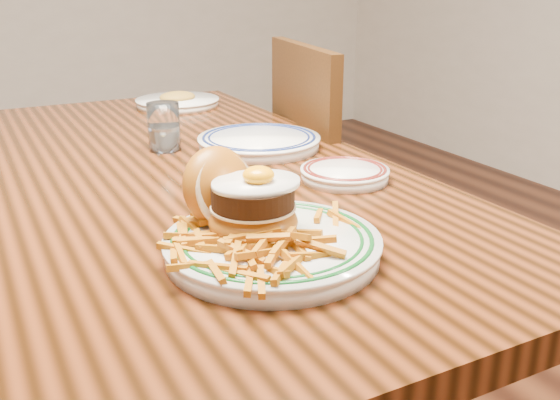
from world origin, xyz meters
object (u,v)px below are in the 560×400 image
chair_right (343,202)px  main_plate (263,227)px  side_plate (345,173)px  table (177,208)px

chair_right → main_plate: (-0.58, -0.67, 0.28)m
chair_right → side_plate: chair_right is taller
chair_right → side_plate: bearing=65.8°
main_plate → table: bearing=67.9°
main_plate → side_plate: (0.29, 0.23, -0.03)m
table → chair_right: (0.56, 0.21, -0.15)m
main_plate → side_plate: 0.37m
chair_right → side_plate: (-0.29, -0.44, 0.25)m
table → side_plate: (0.27, -0.23, 0.10)m
table → side_plate: size_ratio=9.29×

